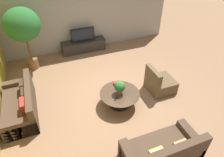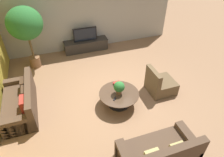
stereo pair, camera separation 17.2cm
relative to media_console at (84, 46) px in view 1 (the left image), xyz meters
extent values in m
plane|color=#8C6647|center=(0.14, -2.94, -0.24)|extent=(24.00, 24.00, 0.00)
cube|color=#A39E93|center=(0.14, 0.32, 1.26)|extent=(7.40, 0.12, 3.00)
cube|color=#2D2823|center=(0.00, 0.00, -0.01)|extent=(1.78, 0.48, 0.45)
cube|color=#2D2823|center=(0.00, 0.00, 0.21)|extent=(1.82, 0.50, 0.02)
cube|color=black|center=(0.00, 0.00, 0.49)|extent=(0.95, 0.08, 0.55)
cube|color=black|center=(0.00, -0.04, 0.49)|extent=(0.88, 0.00, 0.49)
cube|color=black|center=(0.00, 0.00, 0.23)|extent=(0.29, 0.13, 0.02)
cylinder|color=black|center=(0.17, -3.49, -0.23)|extent=(0.63, 0.63, 0.02)
cylinder|color=black|center=(0.17, -3.49, -0.03)|extent=(0.10, 0.10, 0.41)
cylinder|color=#4C3828|center=(0.17, -3.49, 0.19)|extent=(1.15, 1.15, 0.02)
cube|color=#4C3828|center=(-2.56, -2.81, -0.03)|extent=(0.84, 1.87, 0.42)
cube|color=#4C3828|center=(-2.22, -2.81, 0.39)|extent=(0.16, 1.87, 0.42)
cube|color=#4C3828|center=(-2.56, -1.98, 0.03)|extent=(0.84, 0.20, 0.54)
cube|color=#4C3828|center=(-2.56, -3.65, 0.03)|extent=(0.84, 0.20, 0.54)
cube|color=#422D1E|center=(-2.38, -2.39, 0.35)|extent=(0.13, 0.37, 0.34)
cube|color=#422D1E|center=(-2.38, -2.81, 0.35)|extent=(0.19, 0.37, 0.35)
cube|color=#B23328|center=(-2.38, -3.23, 0.36)|extent=(0.12, 0.38, 0.35)
cube|color=#4C3828|center=(0.36, -5.41, -0.03)|extent=(1.72, 0.84, 0.42)
cube|color=#4C3828|center=(0.36, -5.75, 0.39)|extent=(1.72, 0.16, 0.42)
cube|color=#4C3828|center=(1.12, -5.41, 0.03)|extent=(0.20, 0.84, 0.54)
cube|color=tan|center=(0.64, -5.59, 0.32)|extent=(0.30, 0.16, 0.29)
cube|color=tan|center=(0.08, -5.59, 0.32)|extent=(0.31, 0.14, 0.29)
cube|color=brown|center=(1.65, -3.35, -0.04)|extent=(0.80, 0.76, 0.40)
cube|color=brown|center=(1.32, -3.35, 0.39)|extent=(0.14, 0.76, 0.46)
cylinder|color=brown|center=(-2.07, -0.57, -0.04)|extent=(0.38, 0.38, 0.39)
cylinder|color=brown|center=(-2.07, -0.57, 0.53)|extent=(0.08, 0.08, 0.74)
ellipsoid|color=#286B2D|center=(-2.07, -0.57, 1.45)|extent=(1.17, 1.17, 1.10)
cylinder|color=brown|center=(0.17, -3.49, 0.25)|extent=(0.16, 0.16, 0.11)
sphere|color=#286B2D|center=(0.17, -3.49, 0.44)|extent=(0.31, 0.31, 0.31)
cube|color=gold|center=(0.27, -3.16, 0.21)|extent=(0.21, 0.27, 0.03)
cube|color=#A32823|center=(0.26, -3.15, 0.24)|extent=(0.25, 0.30, 0.03)
cube|color=black|center=(-0.03, -3.67, 0.20)|extent=(0.13, 0.15, 0.02)
camera|label=1|loc=(-1.57, -7.38, 4.01)|focal=32.00mm
camera|label=2|loc=(-1.41, -7.44, 4.01)|focal=32.00mm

